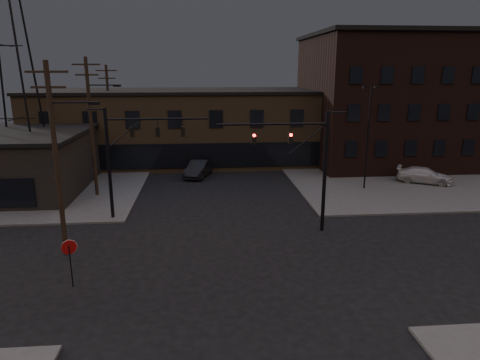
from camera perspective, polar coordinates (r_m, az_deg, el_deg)
The scene contains 17 objects.
ground at distance 24.41m, azimuth -1.33°, elevation -10.99°, with size 140.00×140.00×0.00m, color black.
sidewalk_ne at distance 50.88m, azimuth 22.50°, elevation 1.57°, with size 30.00×30.00×0.15m, color #474744.
sidewalk_nw at distance 49.71m, azimuth -29.36°, elevation 0.51°, with size 30.00×30.00×0.15m, color #474744.
building_row at distance 50.43m, azimuth -3.40°, elevation 7.08°, with size 40.00×12.00×8.00m, color brown.
building_right at distance 53.48m, azimuth 21.27°, elevation 9.79°, with size 22.00×16.00×14.00m, color black.
traffic_signal_near at distance 27.89m, azimuth 9.07°, elevation 2.79°, with size 7.12×0.24×8.00m.
traffic_signal_far at distance 30.96m, azimuth -14.89°, elevation 3.80°, with size 7.12×0.24×8.00m.
stop_sign at distance 22.80m, azimuth -21.78°, elevation -8.93°, with size 0.72×0.33×2.48m.
utility_pole_near at distance 25.74m, azimuth -23.20°, elevation 2.94°, with size 3.70×0.28×11.00m.
utility_pole_mid at distance 37.38m, azimuth -19.13°, elevation 6.99°, with size 3.70×0.28×11.50m.
utility_pole_far at distance 49.28m, azimuth -17.00°, elevation 8.40°, with size 2.20×0.28×11.00m.
transmission_tower at distance 43.37m, azimuth -28.65°, elevation 15.45°, with size 7.00×7.00×25.00m, color black, non-canonical shape.
lot_light_a at distance 39.07m, azimuth 16.75°, elevation 6.56°, with size 1.50×0.28×9.14m.
lot_light_b at distance 46.03m, azimuth 21.50°, elevation 7.29°, with size 1.50×0.28×9.14m.
parked_car_lot_a at distance 46.93m, azimuth 19.96°, elevation 1.76°, with size 1.65×4.11×1.40m, color black.
parked_car_lot_b at distance 43.79m, azimuth 23.39°, elevation 0.58°, with size 2.00×4.92×1.43m, color #BEBDC0.
car_crossing at distance 43.40m, azimuth -5.49°, elevation 1.56°, with size 1.75×5.01×1.65m, color black.
Camera 1 is at (-1.34, -21.99, 10.52)m, focal length 32.00 mm.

